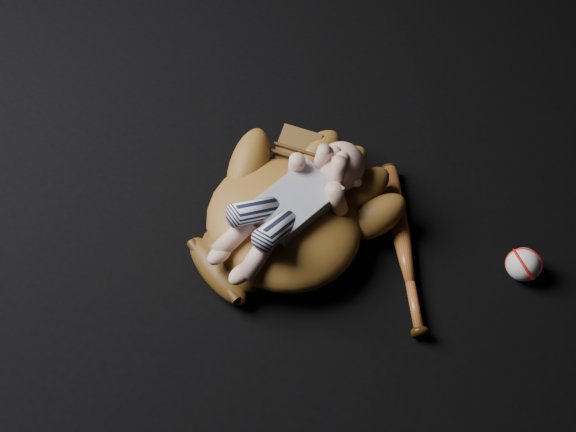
{
  "coord_description": "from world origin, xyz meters",
  "views": [
    {
      "loc": [
        0.42,
        -0.65,
        1.21
      ],
      "look_at": [
        0.01,
        0.02,
        0.07
      ],
      "focal_mm": 45.0,
      "sensor_mm": 36.0,
      "label": 1
    }
  ],
  "objects_px": {
    "newborn_baby": "(285,208)",
    "baseball": "(523,265)",
    "baseball_bat": "(403,247)",
    "baseball_glove": "(283,218)"
  },
  "relations": [
    {
      "from": "baseball_bat",
      "to": "baseball",
      "type": "bearing_deg",
      "value": 18.74
    },
    {
      "from": "newborn_baby",
      "to": "baseball",
      "type": "bearing_deg",
      "value": 36.9
    },
    {
      "from": "baseball_glove",
      "to": "baseball_bat",
      "type": "height_order",
      "value": "baseball_glove"
    },
    {
      "from": "baseball_glove",
      "to": "baseball_bat",
      "type": "distance_m",
      "value": 0.24
    },
    {
      "from": "baseball_bat",
      "to": "baseball",
      "type": "distance_m",
      "value": 0.23
    },
    {
      "from": "newborn_baby",
      "to": "baseball_bat",
      "type": "distance_m",
      "value": 0.25
    },
    {
      "from": "newborn_baby",
      "to": "baseball",
      "type": "relative_size",
      "value": 5.51
    },
    {
      "from": "baseball",
      "to": "baseball_glove",
      "type": "bearing_deg",
      "value": -159.0
    },
    {
      "from": "baseball_glove",
      "to": "baseball",
      "type": "height_order",
      "value": "baseball_glove"
    },
    {
      "from": "baseball_bat",
      "to": "baseball",
      "type": "xyz_separation_m",
      "value": [
        0.21,
        0.07,
        0.01
      ]
    }
  ]
}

